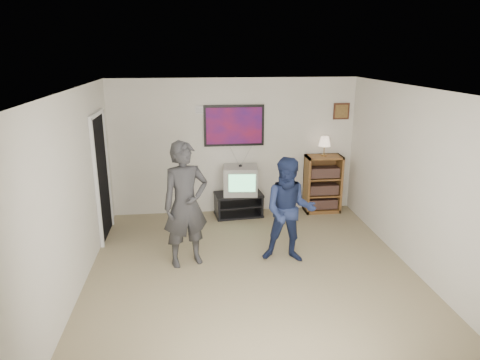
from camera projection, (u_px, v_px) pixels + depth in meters
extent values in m
cube|color=#716347|center=(253.00, 275.00, 5.88)|extent=(4.50, 5.00, 0.01)
cube|color=white|center=(255.00, 90.00, 5.15)|extent=(4.50, 5.00, 0.01)
cube|color=silver|center=(234.00, 147.00, 7.89)|extent=(4.50, 0.01, 2.50)
cube|color=silver|center=(73.00, 195.00, 5.26)|extent=(0.01, 5.00, 2.50)
cube|color=silver|center=(419.00, 183.00, 5.76)|extent=(0.01, 5.00, 2.50)
cube|color=black|center=(238.00, 194.00, 7.88)|extent=(0.91, 0.56, 0.04)
cube|color=black|center=(238.00, 214.00, 8.00)|extent=(0.91, 0.56, 0.04)
cube|color=black|center=(217.00, 205.00, 7.89)|extent=(0.09, 0.46, 0.43)
cube|color=black|center=(260.00, 204.00, 7.98)|extent=(0.09, 0.46, 0.43)
imported|color=#2E2E31|center=(186.00, 205.00, 5.96)|extent=(0.76, 0.62, 1.80)
imported|color=#1A2549|center=(289.00, 211.00, 6.08)|extent=(0.86, 0.73, 1.55)
cube|color=white|center=(184.00, 183.00, 6.09)|extent=(0.06, 0.12, 0.03)
cube|color=white|center=(284.00, 193.00, 6.19)|extent=(0.05, 0.12, 0.03)
cube|color=black|center=(234.00, 126.00, 7.75)|extent=(1.10, 0.03, 0.75)
cube|color=white|center=(203.00, 110.00, 7.61)|extent=(0.28, 0.02, 0.14)
cube|color=black|center=(341.00, 111.00, 7.91)|extent=(0.30, 0.03, 0.30)
cube|color=black|center=(101.00, 178.00, 6.86)|extent=(0.03, 0.85, 2.00)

